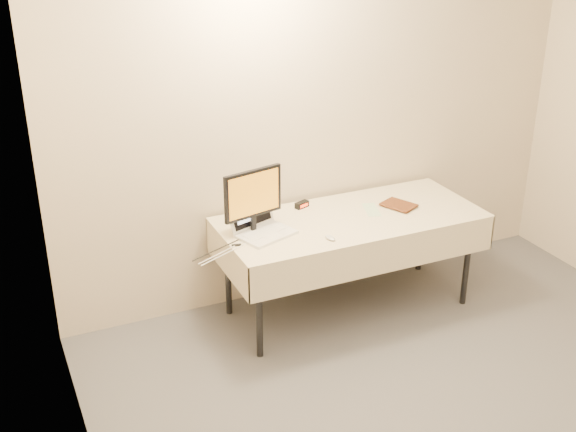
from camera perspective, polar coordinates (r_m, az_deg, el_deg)
name	(u,v)px	position (r m, az deg, el deg)	size (l,w,h in m)	color
back_wall	(323,115)	(5.22, 2.79, 7.94)	(4.00, 0.10, 2.70)	beige
table	(350,225)	(5.08, 4.96, -0.70)	(1.86, 0.81, 0.74)	black
laptop	(260,224)	(4.79, -2.26, -0.66)	(0.45, 0.43, 0.24)	white
monitor	(253,197)	(4.71, -2.79, 1.54)	(0.43, 0.18, 0.44)	black
book	(393,195)	(5.15, 8.29, 1.62)	(0.17, 0.02, 0.23)	brown
alarm_clock	(302,205)	(5.18, 1.10, 0.90)	(0.11, 0.08, 0.04)	black
clicker	(330,238)	(4.72, 3.35, -1.73)	(0.05, 0.09, 0.02)	silver
paper_form	(372,210)	(5.19, 6.62, 0.50)	(0.09, 0.24, 0.00)	beige
usb_dongle	(236,245)	(4.64, -4.10, -2.31)	(0.06, 0.02, 0.01)	black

